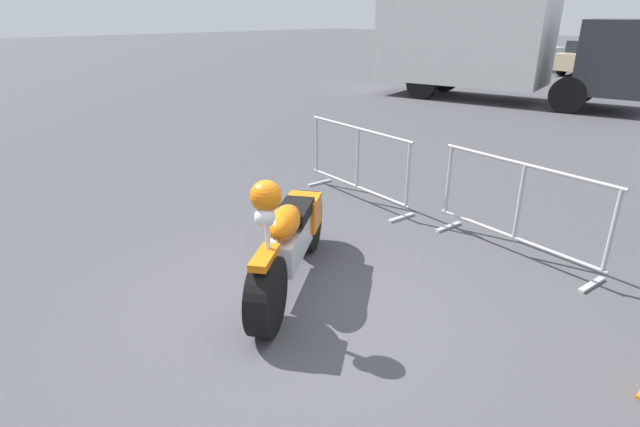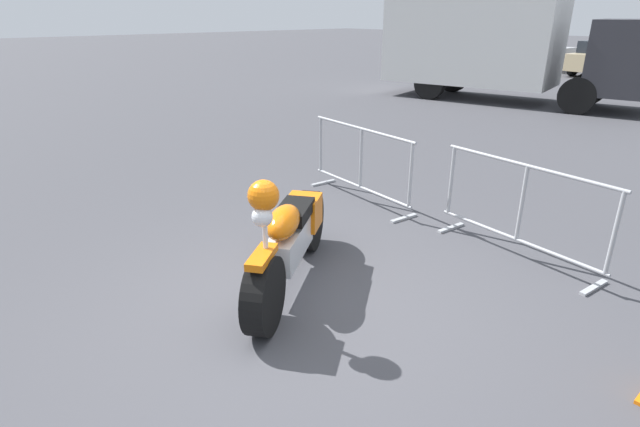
% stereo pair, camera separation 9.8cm
% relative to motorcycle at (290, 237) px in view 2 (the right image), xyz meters
% --- Properties ---
extents(ground_plane, '(120.00, 120.00, 0.00)m').
position_rel_motorcycle_xyz_m(ground_plane, '(0.57, -0.30, -0.51)').
color(ground_plane, '#424247').
extents(motorcycle, '(1.53, 2.01, 1.33)m').
position_rel_motorcycle_xyz_m(motorcycle, '(0.00, 0.00, 0.00)').
color(motorcycle, black).
rests_on(motorcycle, ground).
extents(crowd_barrier_near, '(2.05, 0.64, 1.07)m').
position_rel_motorcycle_xyz_m(crowd_barrier_near, '(-1.20, 2.26, 0.05)').
color(crowd_barrier_near, '#9EA0A5').
rests_on(crowd_barrier_near, ground).
extents(crowd_barrier_far, '(2.05, 0.64, 1.07)m').
position_rel_motorcycle_xyz_m(crowd_barrier_far, '(1.21, 2.26, 0.05)').
color(crowd_barrier_far, '#9EA0A5').
rests_on(crowd_barrier_far, ground).
extents(box_truck, '(8.00, 3.84, 2.98)m').
position_rel_motorcycle_xyz_m(box_truck, '(-4.58, 11.78, 1.13)').
color(box_truck, silver).
rests_on(box_truck, ground).
extents(parked_car_white, '(1.97, 4.13, 1.36)m').
position_rel_motorcycle_xyz_m(parked_car_white, '(-11.29, 21.60, 0.18)').
color(parked_car_white, white).
rests_on(parked_car_white, ground).
extents(parked_car_silver, '(2.11, 4.41, 1.45)m').
position_rel_motorcycle_xyz_m(parked_car_silver, '(-8.10, 21.42, 0.23)').
color(parked_car_silver, '#B7BABF').
rests_on(parked_car_silver, ground).
extents(parked_car_tan, '(2.06, 4.31, 1.42)m').
position_rel_motorcycle_xyz_m(parked_car_tan, '(-4.91, 21.35, 0.21)').
color(parked_car_tan, tan).
rests_on(parked_car_tan, ground).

